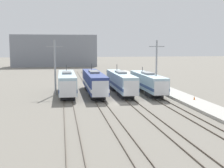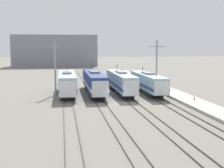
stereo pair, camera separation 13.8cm
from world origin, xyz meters
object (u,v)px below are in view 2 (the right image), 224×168
Objects in this scene: locomotive_center_right at (121,82)px; locomotive_far_right at (148,83)px; traffic_cone at (194,98)px; catenary_tower_left at (55,66)px; catenary_tower_right at (157,65)px; locomotive_center_left at (94,82)px; locomotive_far_left at (67,83)px.

locomotive_far_right is at bearing -7.63° from locomotive_center_right.
locomotive_center_right is 32.87× the size of traffic_cone.
traffic_cone is (22.28, -11.37, -4.62)m from catenary_tower_left.
traffic_cone is (2.89, -11.37, -4.62)m from catenary_tower_right.
locomotive_center_right is 5.12m from locomotive_far_right.
catenary_tower_left is (-12.27, 0.78, 3.13)m from locomotive_center_right.
catenary_tower_left is at bearing 152.96° from traffic_cone.
locomotive_center_left is 7.84m from catenary_tower_left.
catenary_tower_left reaches higher than locomotive_far_right.
catenary_tower_right is 17.96× the size of traffic_cone.
catenary_tower_left is (-2.12, 1.15, 3.08)m from locomotive_far_left.
traffic_cone is at bearing -75.73° from catenary_tower_right.
catenary_tower_right is at bearing 104.27° from traffic_cone.
locomotive_center_left is at bearing 174.67° from locomotive_far_right.
locomotive_far_left is 15.23m from locomotive_far_right.
traffic_cone is (4.94, -9.91, -1.40)m from locomotive_far_right.
locomotive_center_left reaches higher than traffic_cone.
catenary_tower_left is at bearing 175.94° from locomotive_center_left.
catenary_tower_right is (12.20, 0.51, 3.08)m from locomotive_center_left.
locomotive_center_right reaches higher than locomotive_far_right.
locomotive_center_left reaches higher than locomotive_far_right.
locomotive_far_left reaches higher than traffic_cone.
locomotive_far_left is 30.40× the size of traffic_cone.
locomotive_center_left is at bearing -177.60° from catenary_tower_right.
locomotive_center_left is 35.20× the size of traffic_cone.
locomotive_center_right is at bearing 172.37° from locomotive_far_right.
catenary_tower_left is 1.00× the size of catenary_tower_right.
traffic_cone is at bearing -35.75° from locomotive_center_left.
locomotive_far_left is 5.12m from locomotive_center_left.
catenary_tower_right reaches higher than locomotive_far_left.
locomotive_far_right is 17.70m from catenary_tower_left.
catenary_tower_left is 25.44m from traffic_cone.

